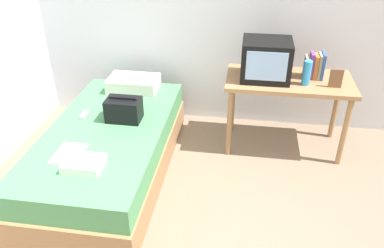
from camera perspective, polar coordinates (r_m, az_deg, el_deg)
The scene contains 13 objects.
wall_back at distance 4.01m, azimuth 4.76°, elevation 17.73°, with size 5.20×0.10×2.60m, color silver.
bed at distance 3.51m, azimuth -12.13°, elevation -3.89°, with size 1.00×2.00×0.48m.
desk at distance 3.74m, azimuth 14.04°, elevation 5.20°, with size 1.16×0.60×0.73m.
tv at distance 3.60m, azimuth 10.88°, elevation 9.32°, with size 0.44×0.39×0.36m.
water_bottle at distance 3.58m, azimuth 16.61°, elevation 7.23°, with size 0.07×0.07×0.22m, color #3399DB.
book_row at distance 3.75m, azimuth 17.61°, elevation 8.16°, with size 0.17×0.16×0.24m.
picture_frame at distance 3.61m, azimuth 20.49°, elevation 6.33°, with size 0.11×0.02×0.17m, color brown.
pillow at distance 3.99m, azimuth -8.63°, elevation 5.91°, with size 0.50×0.33×0.13m, color silver.
handbag at distance 3.43m, azimuth -10.04°, elevation 2.12°, with size 0.30×0.20×0.22m.
magazine at distance 3.12m, azimuth -17.74°, elevation -4.18°, with size 0.21×0.29×0.01m, color white.
remote_dark at distance 2.90m, azimuth -15.03°, elevation -6.45°, with size 0.04×0.16×0.02m, color black.
remote_silver at distance 3.61m, azimuth -15.65°, elevation 1.35°, with size 0.04×0.14×0.02m, color #B7B7BC.
folded_towel at distance 2.92m, azimuth -15.69°, elevation -5.70°, with size 0.28×0.22×0.07m, color white.
Camera 1 is at (0.27, -1.90, 2.18)m, focal length 36.10 mm.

